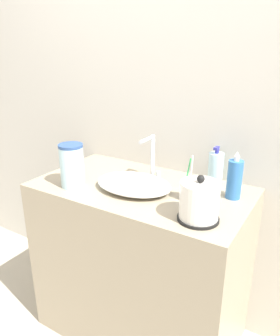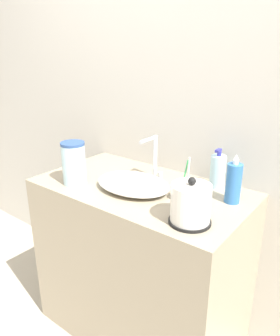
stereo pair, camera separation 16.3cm
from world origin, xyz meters
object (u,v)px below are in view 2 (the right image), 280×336
(faucet, at_px, (154,156))
(lotion_bottle, at_px, (218,171))
(shampoo_bottle, at_px, (234,183))
(water_pitcher, at_px, (74,163))
(toothbrush_cup, at_px, (185,192))
(electric_kettle, at_px, (191,205))

(faucet, bearing_deg, lotion_bottle, 17.95)
(shampoo_bottle, xyz_separation_m, water_pitcher, (-0.73, -0.29, 0.02))
(toothbrush_cup, xyz_separation_m, shampoo_bottle, (0.17, 0.13, 0.05))
(electric_kettle, height_order, lotion_bottle, lotion_bottle)
(lotion_bottle, xyz_separation_m, shampoo_bottle, (0.13, -0.12, 0.01))
(faucet, bearing_deg, electric_kettle, -37.38)
(electric_kettle, xyz_separation_m, toothbrush_cup, (-0.12, 0.16, -0.03))
(faucet, relative_size, water_pitcher, 1.07)
(toothbrush_cup, xyz_separation_m, water_pitcher, (-0.56, -0.16, 0.06))
(electric_kettle, height_order, toothbrush_cup, toothbrush_cup)
(water_pitcher, bearing_deg, electric_kettle, 0.50)
(toothbrush_cup, bearing_deg, faucet, 152.65)
(toothbrush_cup, relative_size, shampoo_bottle, 0.94)
(faucet, height_order, shampoo_bottle, faucet)
(faucet, xyz_separation_m, electric_kettle, (0.39, -0.30, -0.05))
(lotion_bottle, distance_m, shampoo_bottle, 0.17)
(lotion_bottle, relative_size, water_pitcher, 0.92)
(lotion_bottle, xyz_separation_m, water_pitcher, (-0.60, -0.40, 0.03))
(lotion_bottle, bearing_deg, shampoo_bottle, -41.64)
(water_pitcher, bearing_deg, lotion_bottle, 33.80)
(lotion_bottle, bearing_deg, electric_kettle, -79.82)
(faucet, distance_m, toothbrush_cup, 0.32)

